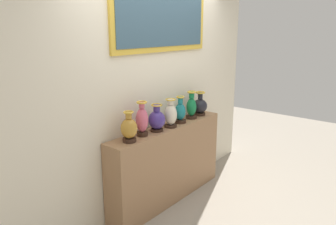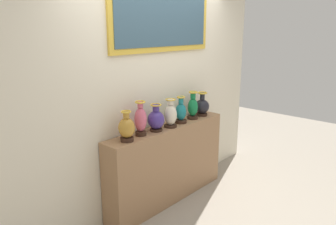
# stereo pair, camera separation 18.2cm
# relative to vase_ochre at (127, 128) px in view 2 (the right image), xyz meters

# --- Properties ---
(ground_plane) EXTENTS (9.81, 9.81, 0.00)m
(ground_plane) POSITION_rel_vase_ochre_xyz_m (0.66, 0.04, -1.08)
(ground_plane) COLOR gray
(display_shelf) EXTENTS (1.78, 0.28, 0.94)m
(display_shelf) POSITION_rel_vase_ochre_xyz_m (0.66, 0.04, -0.61)
(display_shelf) COLOR #99704C
(display_shelf) RESTS_ON ground_plane
(back_wall) EXTENTS (3.81, 0.14, 2.64)m
(back_wall) POSITION_rel_vase_ochre_xyz_m (0.67, 0.23, 0.27)
(back_wall) COLOR beige
(back_wall) RESTS_ON ground_plane
(vase_ochre) EXTENTS (0.17, 0.17, 0.32)m
(vase_ochre) POSITION_rel_vase_ochre_xyz_m (0.00, 0.00, 0.00)
(vase_ochre) COLOR #382319
(vase_ochre) RESTS_ON display_shelf
(vase_rose) EXTENTS (0.13, 0.13, 0.38)m
(vase_rose) POSITION_rel_vase_ochre_xyz_m (0.22, 0.03, 0.03)
(vase_rose) COLOR #382319
(vase_rose) RESTS_ON display_shelf
(vase_indigo) EXTENTS (0.19, 0.19, 0.31)m
(vase_indigo) POSITION_rel_vase_ochre_xyz_m (0.44, 0.02, -0.01)
(vase_indigo) COLOR #382319
(vase_indigo) RESTS_ON display_shelf
(vase_ivory) EXTENTS (0.15, 0.15, 0.33)m
(vase_ivory) POSITION_rel_vase_ochre_xyz_m (0.66, -0.00, 0.01)
(vase_ivory) COLOR #382319
(vase_ivory) RESTS_ON display_shelf
(vase_teal) EXTENTS (0.14, 0.14, 0.33)m
(vase_teal) POSITION_rel_vase_ochre_xyz_m (0.87, 0.02, -0.00)
(vase_teal) COLOR #382319
(vase_teal) RESTS_ON display_shelf
(vase_emerald) EXTENTS (0.14, 0.14, 0.35)m
(vase_emerald) POSITION_rel_vase_ochre_xyz_m (1.12, 0.02, 0.01)
(vase_emerald) COLOR #382319
(vase_emerald) RESTS_ON display_shelf
(vase_onyx) EXTENTS (0.19, 0.19, 0.31)m
(vase_onyx) POSITION_rel_vase_ochre_xyz_m (1.32, 0.03, -0.01)
(vase_onyx) COLOR #382319
(vase_onyx) RESTS_ON display_shelf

